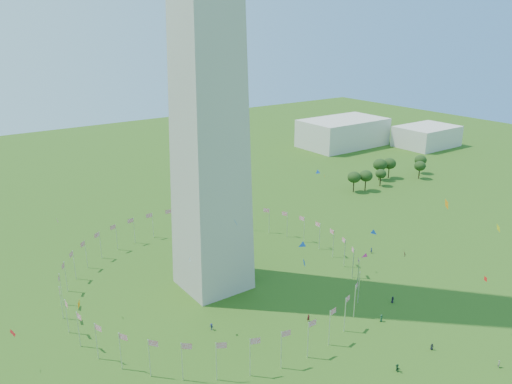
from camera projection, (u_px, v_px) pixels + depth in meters
ground at (340, 383)px, 102.06m from camera, size 600.00×600.00×0.00m
flag_ring at (213, 270)px, 139.15m from camera, size 80.24×80.24×9.00m
gov_building_east_a at (343, 132)px, 297.69m from camera, size 50.00×30.00×16.00m
gov_building_east_b at (427, 136)px, 297.25m from camera, size 35.00×25.00×12.00m
crowd at (374, 383)px, 100.56m from camera, size 92.82×79.21×1.91m
kites_aloft at (322, 246)px, 121.13m from camera, size 110.97×73.34×28.62m
tree_line_east at (387, 173)px, 229.66m from camera, size 52.92×15.34×10.01m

